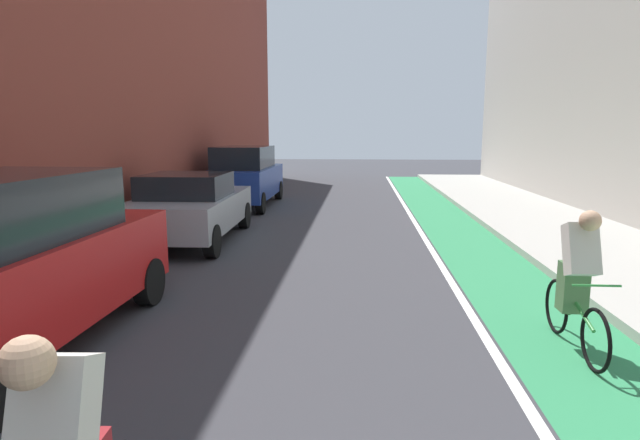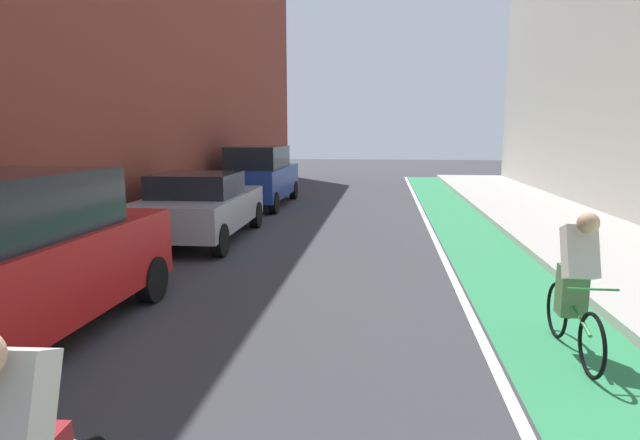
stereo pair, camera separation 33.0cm
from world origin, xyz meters
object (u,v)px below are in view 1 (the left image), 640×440
at_px(parked_suv_red, 9,262).
at_px(cyclist_trailing, 577,276).
at_px(parked_sedan_silver, 190,206).
at_px(parked_suv_blue, 245,176).

bearing_deg(parked_suv_red, cyclist_trailing, 4.85).
relative_size(parked_suv_red, cyclist_trailing, 2.55).
relative_size(parked_sedan_silver, cyclist_trailing, 2.57).
height_order(parked_suv_red, parked_suv_blue, same).
height_order(parked_sedan_silver, parked_suv_blue, parked_suv_blue).
xyz_separation_m(parked_suv_red, parked_suv_blue, (0.00, 11.76, 0.00)).
xyz_separation_m(parked_suv_blue, cyclist_trailing, (6.18, -11.24, -0.17)).
bearing_deg(parked_suv_blue, parked_suv_red, -90.01).
relative_size(parked_sedan_silver, parked_suv_blue, 0.93).
bearing_deg(parked_sedan_silver, parked_suv_blue, 90.01).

